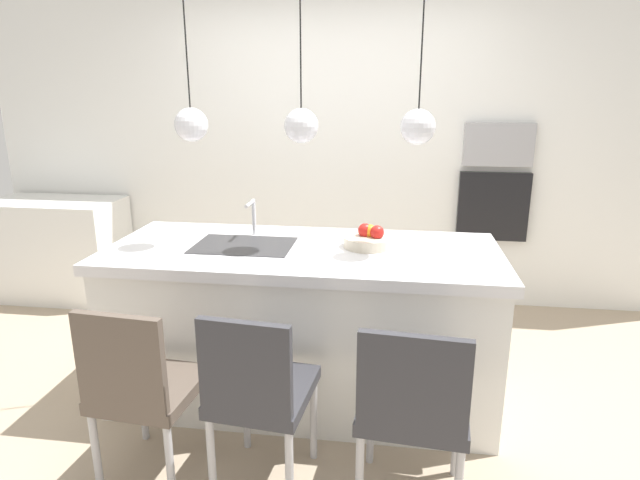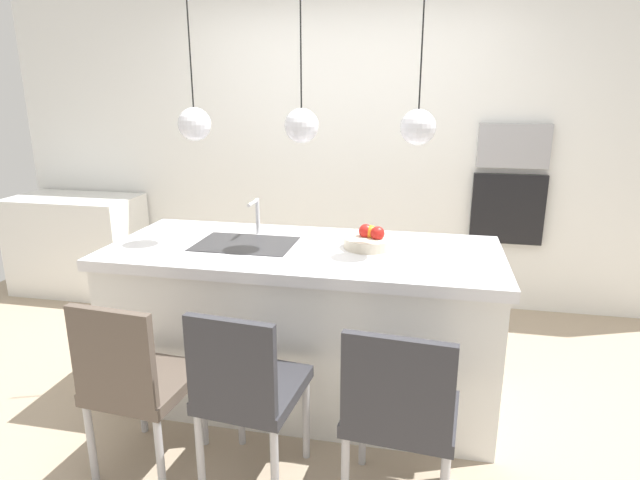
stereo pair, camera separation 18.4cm
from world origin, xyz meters
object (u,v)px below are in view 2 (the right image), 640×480
at_px(microwave, 514,146).
at_px(fruit_bowl, 369,240).
at_px(chair_far, 400,410).
at_px(chair_near, 136,379).
at_px(chair_middle, 248,388).
at_px(oven, 507,209).

bearing_deg(microwave, fruit_bowl, -121.86).
bearing_deg(chair_far, chair_near, -179.78).
bearing_deg(chair_far, chair_middle, -179.82).
height_order(oven, chair_far, oven).
distance_m(fruit_bowl, chair_far, 1.05).
bearing_deg(chair_middle, microwave, 60.60).
distance_m(chair_middle, chair_far, 0.67).
relative_size(microwave, oven, 0.96).
relative_size(microwave, chair_near, 0.60).
bearing_deg(chair_near, chair_middle, 0.26).
bearing_deg(chair_near, oven, 51.75).
bearing_deg(microwave, chair_middle, -119.40).
bearing_deg(microwave, chair_far, -106.01).
xyz_separation_m(oven, chair_middle, (-1.36, -2.41, -0.34)).
height_order(chair_near, chair_far, chair_near).
distance_m(fruit_bowl, chair_near, 1.40).
xyz_separation_m(oven, chair_far, (-0.69, -2.41, -0.36)).
height_order(oven, chair_middle, oven).
bearing_deg(chair_far, fruit_bowl, 105.23).
distance_m(oven, chair_middle, 2.79).
height_order(fruit_bowl, oven, oven).
relative_size(microwave, chair_middle, 0.59).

